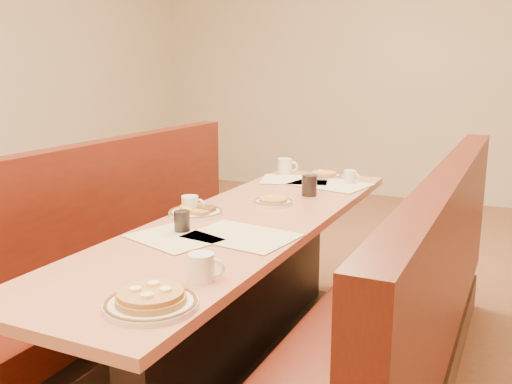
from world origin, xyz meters
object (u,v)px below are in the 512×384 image
at_px(booth_right, 399,328).
at_px(pancake_plate, 151,301).
at_px(eggs_plate, 195,212).
at_px(coffee_mug_a, 202,267).
at_px(coffee_mug_b, 191,204).
at_px(soda_tumbler_mid, 309,185).
at_px(soda_tumbler_near, 182,222).
at_px(coffee_mug_c, 351,177).
at_px(coffee_mug_d, 286,166).
at_px(booth_left, 120,274).
at_px(diner_table, 244,295).

relative_size(booth_right, pancake_plate, 9.01).
distance_m(eggs_plate, coffee_mug_a, 0.85).
relative_size(coffee_mug_b, soda_tumbler_mid, 0.98).
bearing_deg(eggs_plate, soda_tumbler_near, -69.40).
relative_size(coffee_mug_b, coffee_mug_c, 1.08).
bearing_deg(booth_right, coffee_mug_a, -124.42).
height_order(booth_right, coffee_mug_d, booth_right).
bearing_deg(soda_tumbler_near, coffee_mug_c, 74.70).
bearing_deg(booth_right, booth_left, 180.00).
bearing_deg(diner_table, booth_right, 0.00).
bearing_deg(booth_left, booth_right, 0.00).
bearing_deg(coffee_mug_b, booth_left, 155.71).
relative_size(coffee_mug_c, soda_tumbler_mid, 0.91).
height_order(diner_table, booth_right, booth_right).
height_order(eggs_plate, soda_tumbler_near, soda_tumbler_near).
distance_m(booth_right, coffee_mug_a, 1.00).
height_order(coffee_mug_c, soda_tumbler_mid, soda_tumbler_mid).
xyz_separation_m(diner_table, coffee_mug_d, (-0.25, 1.10, 0.43)).
bearing_deg(coffee_mug_d, coffee_mug_c, -26.01).
distance_m(eggs_plate, soda_tumbler_near, 0.29).
height_order(booth_left, coffee_mug_d, booth_left).
bearing_deg(coffee_mug_c, booth_left, -117.51).
bearing_deg(booth_right, eggs_plate, -178.18).
height_order(coffee_mug_b, coffee_mug_c, coffee_mug_b).
bearing_deg(coffee_mug_b, pancake_plate, -86.25).
bearing_deg(eggs_plate, coffee_mug_c, 66.11).
distance_m(eggs_plate, coffee_mug_b, 0.04).
bearing_deg(diner_table, pancake_plate, -78.66).
distance_m(coffee_mug_a, soda_tumbler_near, 0.57).
xyz_separation_m(diner_table, pancake_plate, (0.20, -0.99, 0.40)).
bearing_deg(soda_tumbler_near, diner_table, 65.01).
relative_size(coffee_mug_a, coffee_mug_d, 0.92).
relative_size(coffee_mug_a, soda_tumbler_near, 1.30).
relative_size(booth_right, eggs_plate, 9.70).
xyz_separation_m(booth_right, coffee_mug_b, (-1.00, -0.02, 0.43)).
bearing_deg(soda_tumbler_near, coffee_mug_d, 94.52).
relative_size(coffee_mug_a, soda_tumbler_mid, 1.08).
bearing_deg(booth_left, diner_table, 0.00).
relative_size(diner_table, eggs_plate, 9.70).
bearing_deg(coffee_mug_b, soda_tumbler_mid, 35.97).
relative_size(booth_left, soda_tumbler_mid, 22.29).
relative_size(soda_tumbler_near, soda_tumbler_mid, 0.83).
bearing_deg(pancake_plate, booth_left, 133.22).
xyz_separation_m(pancake_plate, eggs_plate, (-0.44, 0.96, -0.01)).
height_order(booth_right, coffee_mug_c, booth_right).
xyz_separation_m(coffee_mug_c, soda_tumbler_mid, (-0.11, -0.41, 0.02)).
distance_m(coffee_mug_a, coffee_mug_b, 0.88).
xyz_separation_m(pancake_plate, soda_tumbler_mid, (-0.09, 1.58, 0.03)).
xyz_separation_m(coffee_mug_a, coffee_mug_b, (-0.50, 0.72, -0.00)).
relative_size(eggs_plate, coffee_mug_a, 2.12).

